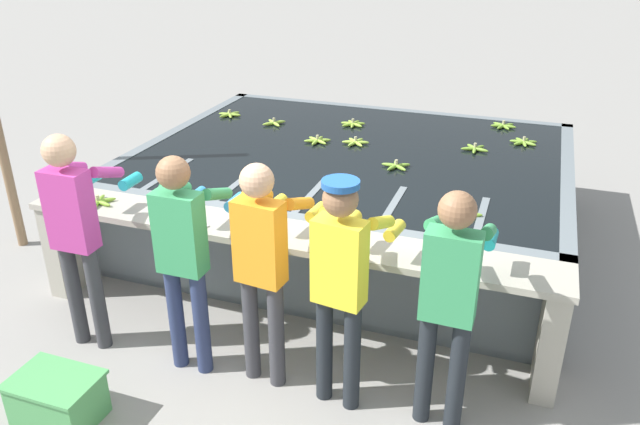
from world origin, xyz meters
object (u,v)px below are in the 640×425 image
object	(u,v)px
worker_0	(76,223)
knife_0	(187,218)
banana_bunch_floating_5	(353,124)
worker_2	(263,256)
worker_4	(450,291)
banana_bunch_floating_1	(274,123)
banana_bunch_floating_0	(475,149)
banana_bunch_floating_8	(524,142)
worker_1	(184,247)
banana_bunch_floating_4	(356,142)
banana_bunch_floating_6	(396,166)
banana_bunch_floating_9	(464,214)
banana_bunch_floating_3	(317,140)
banana_bunch_ledge_0	(98,202)
worker_3	(342,274)
knife_1	(65,199)
banana_bunch_floating_2	(230,114)
crate	(58,399)
banana_bunch_floating_7	(503,126)

from	to	relation	value
worker_0	knife_0	world-z (taller)	worker_0
knife_0	banana_bunch_floating_5	bearing A→B (deg)	80.16
worker_2	worker_4	world-z (taller)	worker_2
banana_bunch_floating_1	banana_bunch_floating_0	bearing A→B (deg)	-3.48
banana_bunch_floating_0	banana_bunch_floating_8	size ratio (longest dim) A/B	0.99
worker_1	banana_bunch_floating_4	size ratio (longest dim) A/B	5.78
banana_bunch_floating_6	banana_bunch_floating_9	distance (m)	1.13
banana_bunch_floating_3	banana_bunch_ledge_0	size ratio (longest dim) A/B	1.00
worker_0	knife_0	bearing A→B (deg)	43.86
worker_3	banana_bunch_ledge_0	distance (m)	2.29
worker_2	knife_0	world-z (taller)	worker_2
banana_bunch_floating_9	knife_0	distance (m)	2.13
worker_0	banana_bunch_floating_6	world-z (taller)	worker_0
worker_4	knife_1	xyz separation A→B (m)	(-3.18, 0.47, -0.07)
banana_bunch_floating_6	banana_bunch_ledge_0	bearing A→B (deg)	-141.86
banana_bunch_floating_8	knife_1	distance (m)	4.41
worker_0	worker_4	world-z (taller)	worker_0
worker_3	banana_bunch_floating_0	distance (m)	2.93
worker_0	knife_1	world-z (taller)	worker_0
worker_2	banana_bunch_floating_9	size ratio (longest dim) A/B	5.77
worker_4	banana_bunch_floating_6	distance (m)	2.28
banana_bunch_floating_2	worker_4	bearing A→B (deg)	-45.70
worker_4	knife_0	xyz separation A→B (m)	(-2.07, 0.49, -0.07)
knife_1	banana_bunch_floating_5	bearing A→B (deg)	60.16
worker_1	knife_0	xyz separation A→B (m)	(-0.30, 0.54, -0.08)
banana_bunch_floating_6	banana_bunch_floating_8	xyz separation A→B (m)	(1.07, 1.11, -0.00)
banana_bunch_floating_2	banana_bunch_floating_8	world-z (taller)	same
worker_3	knife_0	distance (m)	1.50
worker_3	banana_bunch_floating_4	xyz separation A→B (m)	(-0.71, 2.68, -0.07)
worker_1	banana_bunch_floating_5	size ratio (longest dim) A/B	5.77
banana_bunch_floating_8	banana_bunch_floating_9	world-z (taller)	same
banana_bunch_floating_0	banana_bunch_floating_8	world-z (taller)	same
banana_bunch_floating_6	banana_bunch_ledge_0	size ratio (longest dim) A/B	0.98
worker_1	banana_bunch_floating_1	distance (m)	3.11
worker_4	banana_bunch_floating_0	world-z (taller)	worker_4
banana_bunch_floating_2	banana_bunch_floating_8	size ratio (longest dim) A/B	1.00
worker_2	banana_bunch_floating_1	world-z (taller)	worker_2
worker_3	banana_bunch_floating_9	bearing A→B (deg)	65.95
worker_1	banana_bunch_floating_5	bearing A→B (deg)	86.90
worker_1	worker_3	world-z (taller)	worker_1
worker_0	banana_bunch_floating_3	world-z (taller)	worker_0
worker_3	banana_bunch_floating_6	bearing A→B (deg)	94.32
banana_bunch_floating_3	crate	distance (m)	3.53
worker_4	banana_bunch_floating_6	world-z (taller)	worker_4
worker_4	knife_0	distance (m)	2.12
banana_bunch_floating_7	banana_bunch_ledge_0	world-z (taller)	banana_bunch_ledge_0
banana_bunch_floating_3	worker_2	bearing A→B (deg)	-77.89
banana_bunch_floating_6	banana_bunch_floating_5	bearing A→B (deg)	123.93
banana_bunch_floating_5	banana_bunch_ledge_0	bearing A→B (deg)	-115.27
worker_3	banana_bunch_floating_9	distance (m)	1.42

